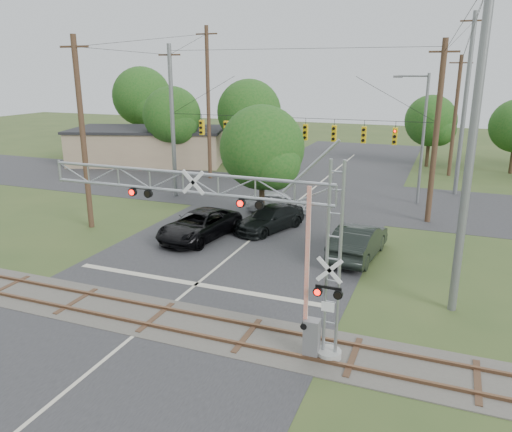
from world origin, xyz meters
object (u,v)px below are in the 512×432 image
at_px(traffic_signal_span, 304,129).
at_px(car_dark, 270,218).
at_px(commercial_building, 149,146).
at_px(streetlight, 421,133).
at_px(sedan_silver, 278,202).
at_px(pickup_black, 199,225).
at_px(crossing_gantry, 239,228).

bearing_deg(traffic_signal_span, car_dark, -94.87).
bearing_deg(commercial_building, streetlight, -32.55).
bearing_deg(sedan_silver, car_dark, -178.07).
relative_size(traffic_signal_span, car_dark, 3.72).
distance_m(car_dark, sedan_silver, 4.07).
distance_m(sedan_silver, commercial_building, 23.38).
bearing_deg(traffic_signal_span, pickup_black, -114.21).
height_order(sedan_silver, streetlight, streetlight).
bearing_deg(car_dark, traffic_signal_span, 106.59).
bearing_deg(crossing_gantry, car_dark, 105.01).
distance_m(pickup_black, commercial_building, 26.32).
bearing_deg(streetlight, pickup_black, -130.89).
bearing_deg(traffic_signal_span, sedan_silver, -131.32).
xyz_separation_m(crossing_gantry, pickup_black, (-6.81, 9.88, -3.57)).
bearing_deg(streetlight, traffic_signal_span, -148.63).
height_order(car_dark, sedan_silver, car_dark).
height_order(commercial_building, streetlight, streetlight).
relative_size(sedan_silver, commercial_building, 0.25).
bearing_deg(pickup_black, crossing_gantry, -46.67).
bearing_deg(car_dark, sedan_silver, 123.08).
bearing_deg(car_dark, pickup_black, -116.35).
height_order(car_dark, commercial_building, commercial_building).
relative_size(pickup_black, car_dark, 1.14).
height_order(car_dark, streetlight, streetlight).
bearing_deg(car_dark, crossing_gantry, -53.53).
bearing_deg(traffic_signal_span, crossing_gantry, -80.72).
xyz_separation_m(crossing_gantry, sedan_silver, (-4.28, 16.90, -3.65)).
relative_size(traffic_signal_span, commercial_building, 1.10).
xyz_separation_m(pickup_black, commercial_building, (-16.64, 20.37, 1.04)).
relative_size(commercial_building, streetlight, 1.87).
xyz_separation_m(pickup_black, sedan_silver, (2.53, 7.02, -0.08)).
bearing_deg(streetlight, commercial_building, 165.30).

